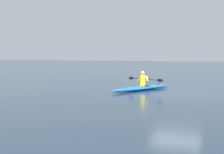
{
  "coord_description": "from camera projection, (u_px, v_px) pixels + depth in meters",
  "views": [
    {
      "loc": [
        -2.71,
        14.97,
        1.89
      ],
      "look_at": [
        2.79,
        1.81,
        0.84
      ],
      "focal_mm": 47.45,
      "sensor_mm": 36.0,
      "label": 1
    }
  ],
  "objects": [
    {
      "name": "ground_plane",
      "position": [
        177.0,
        93.0,
        14.96
      ],
      "size": [
        160.0,
        160.0,
        0.0
      ],
      "primitive_type": "plane",
      "color": "#1E2D3D"
    },
    {
      "name": "kayak",
      "position": [
        142.0,
        88.0,
        16.05
      ],
      "size": [
        2.49,
        4.3,
        0.25
      ],
      "color": "#1959A5",
      "rests_on": "ground"
    },
    {
      "name": "kayaker",
      "position": [
        143.0,
        79.0,
        16.03
      ],
      "size": [
        2.27,
        1.1,
        0.79
      ],
      "color": "yellow",
      "rests_on": "kayak"
    }
  ]
}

